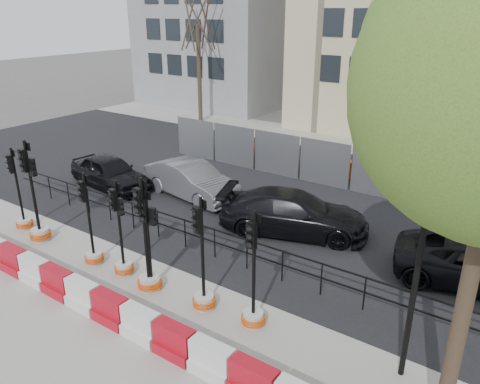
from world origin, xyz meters
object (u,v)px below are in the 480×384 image
Objects in this scene: lamp_post_near at (422,240)px; traffic_signal_d at (122,253)px; car_c at (294,213)px; traffic_signal_h at (253,303)px; traffic_signal_a at (22,213)px; car_a at (110,172)px.

traffic_signal_d is (-7.90, -0.55, -2.53)m from lamp_post_near.
lamp_post_near is 2.06× the size of traffic_signal_d.
lamp_post_near is 1.09× the size of car_c.
car_c is at bearing 107.82° from traffic_signal_h.
lamp_post_near is at bearing -151.49° from car_c.
traffic_signal_a is 9.59m from traffic_signal_h.
lamp_post_near reaches higher than car_c.
car_a is (-0.59, 4.44, 0.10)m from traffic_signal_a.
lamp_post_near reaches higher than traffic_signal_d.
traffic_signal_a reaches higher than car_a.
traffic_signal_a is (-13.10, -0.45, -2.61)m from lamp_post_near.
traffic_signal_d is 0.95× the size of traffic_signal_h.
traffic_signal_a is 0.54× the size of car_c.
traffic_signal_a is 1.01× the size of traffic_signal_d.
lamp_post_near is 14.48m from car_a.
lamp_post_near is 8.32m from traffic_signal_d.
traffic_signal_a is at bearing -179.82° from traffic_signal_h.
traffic_signal_a is at bearing -178.01° from lamp_post_near.
traffic_signal_a is 5.20m from traffic_signal_d.
traffic_signal_d reaches higher than car_a.
lamp_post_near reaches higher than traffic_signal_a.
traffic_signal_a is 4.48m from car_a.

